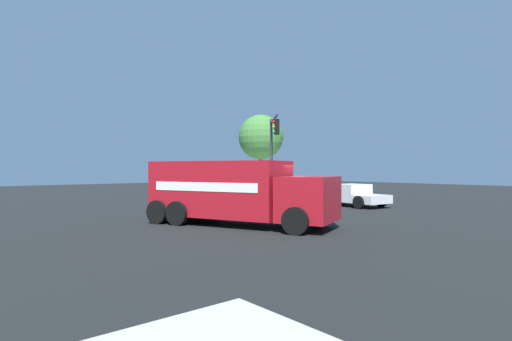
{
  "coord_description": "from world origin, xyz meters",
  "views": [
    {
      "loc": [
        11.26,
        12.46,
        2.34
      ],
      "look_at": [
        0.62,
        -0.12,
        2.27
      ],
      "focal_mm": 27.67,
      "sensor_mm": 36.0,
      "label": 1
    }
  ],
  "objects_px": {
    "pickup_white": "(349,194)",
    "shade_tree_near": "(261,137)",
    "traffic_light_primary": "(273,145)",
    "delivery_truck": "(235,191)",
    "pedestrian_near_corner": "(282,184)",
    "pedestrian_crossing": "(260,183)"
  },
  "relations": [
    {
      "from": "pedestrian_near_corner",
      "to": "shade_tree_near",
      "type": "distance_m",
      "value": 6.34
    },
    {
      "from": "pedestrian_near_corner",
      "to": "delivery_truck",
      "type": "bearing_deg",
      "value": 39.14
    },
    {
      "from": "pickup_white",
      "to": "pedestrian_crossing",
      "type": "distance_m",
      "value": 9.94
    },
    {
      "from": "pickup_white",
      "to": "shade_tree_near",
      "type": "xyz_separation_m",
      "value": [
        -3.73,
        -12.87,
        4.59
      ]
    },
    {
      "from": "traffic_light_primary",
      "to": "pedestrian_crossing",
      "type": "xyz_separation_m",
      "value": [
        -3.55,
        -5.5,
        -2.82
      ]
    },
    {
      "from": "delivery_truck",
      "to": "pedestrian_near_corner",
      "type": "bearing_deg",
      "value": -140.86
    },
    {
      "from": "pickup_white",
      "to": "pedestrian_near_corner",
      "type": "bearing_deg",
      "value": -104.76
    },
    {
      "from": "pedestrian_near_corner",
      "to": "pedestrian_crossing",
      "type": "distance_m",
      "value": 1.91
    },
    {
      "from": "traffic_light_primary",
      "to": "delivery_truck",
      "type": "bearing_deg",
      "value": 38.54
    },
    {
      "from": "pedestrian_near_corner",
      "to": "pedestrian_crossing",
      "type": "relative_size",
      "value": 0.99
    },
    {
      "from": "pickup_white",
      "to": "shade_tree_near",
      "type": "height_order",
      "value": "shade_tree_near"
    },
    {
      "from": "delivery_truck",
      "to": "pickup_white",
      "type": "distance_m",
      "value": 10.91
    },
    {
      "from": "traffic_light_primary",
      "to": "pickup_white",
      "type": "height_order",
      "value": "traffic_light_primary"
    },
    {
      "from": "pickup_white",
      "to": "shade_tree_near",
      "type": "bearing_deg",
      "value": -106.15
    },
    {
      "from": "pedestrian_near_corner",
      "to": "pickup_white",
      "type": "bearing_deg",
      "value": 75.24
    },
    {
      "from": "pickup_white",
      "to": "pedestrian_near_corner",
      "type": "distance_m",
      "value": 8.68
    },
    {
      "from": "pedestrian_crossing",
      "to": "shade_tree_near",
      "type": "relative_size",
      "value": 0.23
    },
    {
      "from": "pedestrian_crossing",
      "to": "shade_tree_near",
      "type": "distance_m",
      "value": 5.84
    },
    {
      "from": "delivery_truck",
      "to": "pickup_white",
      "type": "bearing_deg",
      "value": -168.87
    },
    {
      "from": "traffic_light_primary",
      "to": "shade_tree_near",
      "type": "xyz_separation_m",
      "value": [
        -6.27,
        -8.49,
        1.39
      ]
    },
    {
      "from": "pedestrian_near_corner",
      "to": "shade_tree_near",
      "type": "xyz_separation_m",
      "value": [
        -1.52,
        -4.48,
        4.22
      ]
    },
    {
      "from": "delivery_truck",
      "to": "traffic_light_primary",
      "type": "xyz_separation_m",
      "value": [
        -8.14,
        -6.48,
        2.52
      ]
    }
  ]
}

